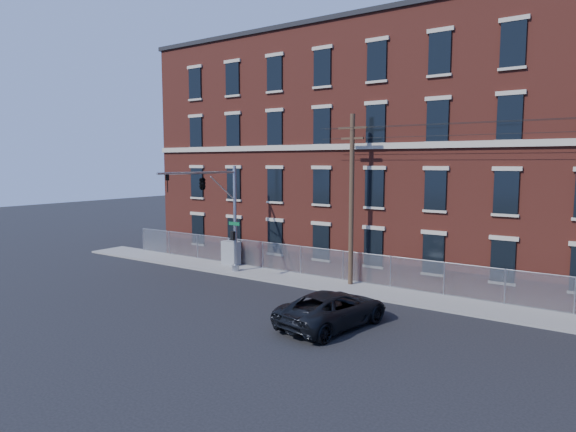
% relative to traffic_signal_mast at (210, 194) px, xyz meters
% --- Properties ---
extents(ground, '(140.00, 140.00, 0.00)m').
position_rel_traffic_signal_mast_xyz_m(ground, '(6.00, -2.18, -5.39)').
color(ground, black).
rests_on(ground, ground).
extents(sidewalk, '(65.00, 3.00, 0.12)m').
position_rel_traffic_signal_mast_xyz_m(sidewalk, '(18.00, 2.82, -5.33)').
color(sidewalk, gray).
rests_on(sidewalk, ground).
extents(mill_building, '(55.30, 14.32, 16.30)m').
position_rel_traffic_signal_mast_xyz_m(mill_building, '(18.00, 11.75, 2.76)').
color(mill_building, maroon).
rests_on(mill_building, ground).
extents(chain_link_fence, '(59.06, 0.06, 1.85)m').
position_rel_traffic_signal_mast_xyz_m(chain_link_fence, '(18.00, 4.12, -4.33)').
color(chain_link_fence, '#A5A8AD').
rests_on(chain_link_fence, ground).
extents(traffic_signal_mast, '(0.90, 6.75, 7.00)m').
position_rel_traffic_signal_mast_xyz_m(traffic_signal_mast, '(0.00, 0.00, 0.00)').
color(traffic_signal_mast, '#9EA0A5').
rests_on(traffic_signal_mast, ground).
extents(utility_pole_near, '(1.80, 0.28, 10.00)m').
position_rel_traffic_signal_mast_xyz_m(utility_pole_near, '(8.00, 3.42, -0.05)').
color(utility_pole_near, '#4D3826').
rests_on(utility_pole_near, ground).
extents(pickup_truck, '(3.66, 6.13, 1.59)m').
position_rel_traffic_signal_mast_xyz_m(pickup_truck, '(10.70, -3.57, -4.59)').
color(pickup_truck, black).
rests_on(pickup_truck, ground).
extents(utility_cabinet, '(1.38, 0.76, 1.67)m').
position_rel_traffic_signal_mast_xyz_m(utility_cabinet, '(-1.60, 3.71, -4.43)').
color(utility_cabinet, gray).
rests_on(utility_cabinet, sidewalk).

